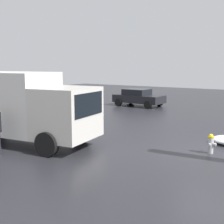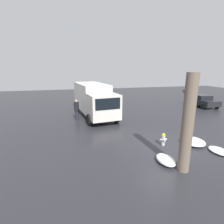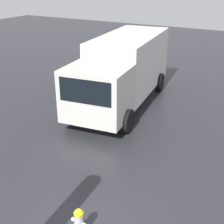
{
  "view_description": "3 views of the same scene",
  "coord_description": "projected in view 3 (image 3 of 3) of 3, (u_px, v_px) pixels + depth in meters",
  "views": [
    {
      "loc": [
        -3.15,
        11.3,
        3.27
      ],
      "look_at": [
        3.82,
        0.82,
        1.32
      ],
      "focal_mm": 50.0,
      "sensor_mm": 36.0,
      "label": 1
    },
    {
      "loc": [
        -8.3,
        5.16,
        4.3
      ],
      "look_at": [
        3.74,
        2.08,
        1.21
      ],
      "focal_mm": 28.0,
      "sensor_mm": 36.0,
      "label": 2
    },
    {
      "loc": [
        -4.29,
        -3.27,
        5.44
      ],
      "look_at": [
        3.86,
        1.34,
        1.27
      ],
      "focal_mm": 50.0,
      "sensor_mm": 36.0,
      "label": 3
    }
  ],
  "objects": [
    {
      "name": "fire_hydrant",
      "position": [
        79.0,
        222.0,
        6.94
      ],
      "size": [
        0.31,
        0.41,
        0.73
      ],
      "rotation": [
        0.0,
        0.0,
        3.07
      ],
      "color": "#B7B7BC",
      "rests_on": "ground_plane"
    },
    {
      "name": "pedestrian",
      "position": [
        78.0,
        84.0,
        13.8
      ],
      "size": [
        0.39,
        0.39,
        1.78
      ],
      "rotation": [
        0.0,
        0.0,
        0.67
      ],
      "color": "#23232D",
      "rests_on": "ground_plane"
    },
    {
      "name": "delivery_truck",
      "position": [
        124.0,
        68.0,
        13.74
      ],
      "size": [
        7.49,
        3.3,
        2.94
      ],
      "rotation": [
        0.0,
        0.0,
        1.7
      ],
      "color": "beige",
      "rests_on": "ground_plane"
    }
  ]
}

